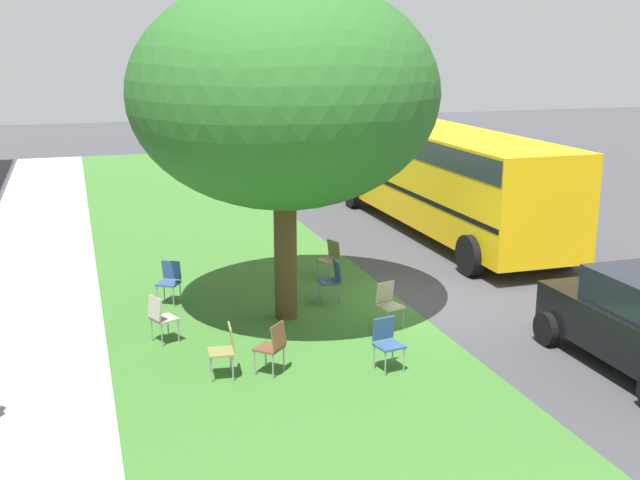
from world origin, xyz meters
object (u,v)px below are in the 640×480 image
(chair_3, at_px, (273,344))
(school_bus, at_px, (445,171))
(chair_2, at_px, (330,256))
(chair_1, at_px, (161,315))
(street_tree, at_px, (284,94))
(chair_0, at_px, (387,340))
(chair_5, at_px, (332,278))
(chair_6, at_px, (225,347))
(chair_7, at_px, (170,279))
(chair_4, at_px, (388,301))

(chair_3, height_order, school_bus, school_bus)
(chair_2, distance_m, school_bus, 5.62)
(chair_1, distance_m, school_bus, 10.56)
(street_tree, relative_size, chair_3, 7.32)
(chair_2, distance_m, chair_3, 5.42)
(chair_0, bearing_deg, chair_2, -7.77)
(chair_5, xyz_separation_m, school_bus, (4.84, -4.87, 1.24))
(chair_0, xyz_separation_m, chair_2, (5.16, -0.70, 0.00))
(street_tree, xyz_separation_m, chair_3, (-2.57, 0.91, -3.80))
(chair_2, bearing_deg, street_tree, 143.67)
(chair_1, height_order, school_bus, school_bus)
(street_tree, xyz_separation_m, chair_1, (-0.64, 2.48, -3.80))
(chair_1, relative_size, chair_6, 1.00)
(school_bus, bearing_deg, chair_7, 115.85)
(chair_7, bearing_deg, chair_4, -125.61)
(chair_1, distance_m, chair_6, 2.00)
(chair_7, distance_m, school_bus, 9.08)
(chair_4, xyz_separation_m, chair_5, (1.76, 0.53, 0.00))
(chair_5, distance_m, chair_7, 3.35)
(chair_3, height_order, chair_5, same)
(chair_1, relative_size, school_bus, 0.08)
(chair_4, relative_size, chair_7, 1.00)
(chair_1, distance_m, chair_5, 3.86)
(chair_1, height_order, chair_6, same)
(chair_3, relative_size, chair_6, 1.00)
(chair_0, bearing_deg, chair_5, -3.72)
(chair_2, height_order, chair_3, same)
(chair_0, relative_size, chair_6, 1.00)
(chair_5, height_order, chair_6, same)
(chair_5, bearing_deg, chair_6, 137.67)
(street_tree, distance_m, chair_0, 4.90)
(chair_4, bearing_deg, chair_5, 16.60)
(chair_2, bearing_deg, chair_1, 124.81)
(street_tree, bearing_deg, chair_6, 145.96)
(chair_0, relative_size, chair_3, 1.00)
(chair_1, distance_m, chair_2, 5.01)
(chair_2, distance_m, chair_5, 1.65)
(chair_0, xyz_separation_m, school_bus, (8.42, -5.11, 1.24))
(street_tree, bearing_deg, school_bus, -47.78)
(chair_2, bearing_deg, chair_6, 144.86)
(chair_4, height_order, chair_5, same)
(chair_4, xyz_separation_m, school_bus, (6.60, -4.35, 1.24))
(chair_3, xyz_separation_m, chair_4, (1.44, -2.59, 0.00))
(street_tree, height_order, school_bus, street_tree)
(chair_6, bearing_deg, chair_2, -35.14)
(street_tree, distance_m, chair_2, 4.69)
(chair_5, relative_size, chair_7, 1.00)
(chair_6, relative_size, school_bus, 0.08)
(chair_2, relative_size, chair_4, 1.00)
(chair_4, xyz_separation_m, chair_6, (-1.33, 3.35, 0.00))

